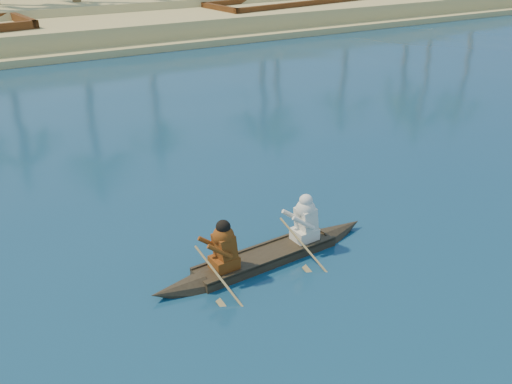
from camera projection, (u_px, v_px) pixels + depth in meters
canoe at (266, 249)px, 11.56m from camera, size 5.17×1.11×1.41m
barge_right at (287, 13)px, 38.80m from camera, size 11.84×5.52×1.90m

